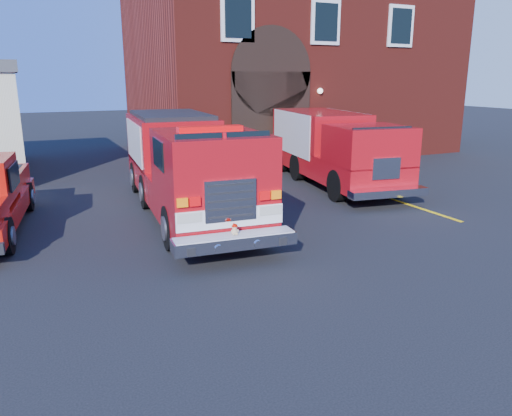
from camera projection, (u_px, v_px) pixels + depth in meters
name	position (u px, v px, depth m)	size (l,w,h in m)	color
ground	(233.00, 251.00, 11.23)	(100.00, 100.00, 0.00)	black
parking_stripe_near	(423.00, 209.00, 14.78)	(0.12, 3.00, 0.01)	yellow
parking_stripe_mid	(361.00, 189.00, 17.40)	(0.12, 3.00, 0.01)	yellow
parking_stripe_far	(315.00, 174.00, 20.02)	(0.12, 3.00, 0.01)	yellow
fire_station	(288.00, 68.00, 26.07)	(15.20, 10.20, 8.45)	maroon
fire_engine	(186.00, 164.00, 14.04)	(3.22, 9.04, 2.73)	black
secondary_truck	(333.00, 146.00, 18.09)	(3.54, 8.01, 2.51)	black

